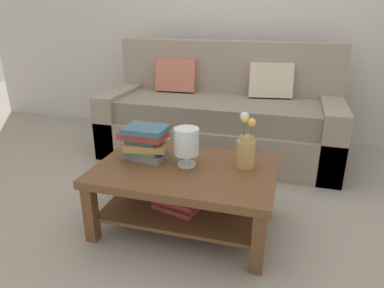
{
  "coord_description": "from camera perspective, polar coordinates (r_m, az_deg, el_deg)",
  "views": [
    {
      "loc": [
        0.59,
        -2.24,
        1.34
      ],
      "look_at": [
        -0.01,
        -0.21,
        0.52
      ],
      "focal_mm": 32.51,
      "sensor_mm": 36.0,
      "label": 1
    }
  ],
  "objects": [
    {
      "name": "ground_plane",
      "position": [
        2.67,
        1.46,
        -8.95
      ],
      "size": [
        10.0,
        10.0,
        0.0
      ],
      "primitive_type": "plane",
      "color": "gray"
    },
    {
      "name": "back_wall",
      "position": [
        3.93,
        8.34,
        21.1
      ],
      "size": [
        6.4,
        0.12,
        2.7
      ],
      "primitive_type": "cube",
      "color": "#BCB7B2",
      "rests_on": "ground"
    },
    {
      "name": "couch",
      "position": [
        3.4,
        4.69,
        4.4
      ],
      "size": [
        2.2,
        0.9,
        1.06
      ],
      "color": "gray",
      "rests_on": "ground"
    },
    {
      "name": "coffee_table",
      "position": [
        2.23,
        -1.17,
        -6.57
      ],
      "size": [
        1.12,
        0.74,
        0.42
      ],
      "color": "brown",
      "rests_on": "ground"
    },
    {
      "name": "book_stack_main",
      "position": [
        2.29,
        -7.7,
        0.35
      ],
      "size": [
        0.32,
        0.24,
        0.22
      ],
      "color": "slate",
      "rests_on": "coffee_table"
    },
    {
      "name": "glass_hurricane_vase",
      "position": [
        2.14,
        -0.93,
        0.18
      ],
      "size": [
        0.16,
        0.16,
        0.25
      ],
      "color": "silver",
      "rests_on": "coffee_table"
    },
    {
      "name": "flower_pitcher",
      "position": [
        2.16,
        8.81,
        -0.72
      ],
      "size": [
        0.12,
        0.12,
        0.35
      ],
      "color": "tan",
      "rests_on": "coffee_table"
    }
  ]
}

